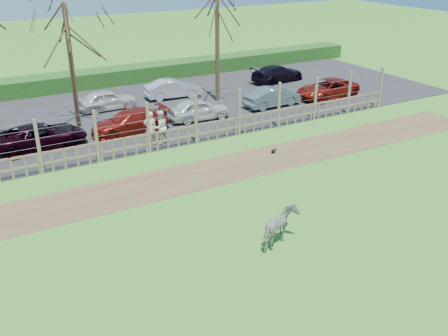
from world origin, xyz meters
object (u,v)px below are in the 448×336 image
zebra (280,228)px  visitor_a (150,128)px  car_2 (41,136)px  tree_right (217,16)px  crow (273,151)px  tree_mid (68,36)px  car_5 (272,97)px  car_4 (199,109)px  car_3 (130,122)px  car_11 (173,89)px  car_10 (107,100)px  visitor_b (160,127)px  car_13 (277,73)px  car_6 (327,89)px

zebra → visitor_a: (-0.33, 10.59, 0.25)m
zebra → car_2: 13.80m
tree_right → crow: 10.53m
tree_mid → car_5: 12.29m
crow → car_4: car_4 is taller
car_3 → car_11: size_ratio=1.14×
tree_mid → car_4: tree_mid is taller
car_5 → car_10: (-9.01, 4.37, 0.00)m
zebra → crow: bearing=-60.1°
tree_right → crow: (-1.87, -9.00, -5.13)m
visitor_b → car_4: size_ratio=0.49×
car_3 → car_13: bearing=108.5°
car_3 → car_4: same height
zebra → car_13: size_ratio=0.38×
car_2 → crow: bearing=-124.5°
tree_mid → car_6: size_ratio=1.58×
tree_mid → car_5: (11.32, -2.24, -4.23)m
car_2 → car_4: same height
visitor_b → car_6: size_ratio=0.40×
crow → car_6: bearing=35.9°
car_6 → car_13: size_ratio=1.04×
tree_mid → visitor_b: (2.89, -4.75, -3.96)m
car_4 → car_10: 5.92m
visitor_a → car_13: 14.66m
car_10 → car_3: bearing=175.6°
zebra → crow: size_ratio=5.79×
car_2 → car_6: same height
zebra → car_6: size_ratio=0.36×
car_10 → car_13: size_ratio=0.85×
car_4 → tree_right: bearing=-41.7°
tree_right → car_11: size_ratio=2.02×
zebra → car_13: zebra is taller
visitor_b → car_5: size_ratio=0.47×
tree_mid → car_11: tree_mid is taller
car_4 → car_13: bearing=-58.1°
tree_right → car_3: tree_right is taller
car_6 → car_5: bearing=-96.3°
zebra → crow: 8.06m
car_11 → tree_mid: bearing=116.1°
tree_mid → car_5: size_ratio=1.87×
crow → car_13: (7.99, 11.14, 0.53)m
tree_mid → tree_right: bearing=3.2°
visitor_a → visitor_b: size_ratio=1.00×
car_5 → car_6: same height
visitor_a → visitor_b: 0.49m
car_2 → car_6: size_ratio=1.00×
car_2 → car_13: size_ratio=1.04×
crow → car_13: bearing=54.3°
tree_mid → car_6: (15.53, -2.41, -4.23)m
tree_mid → car_3: tree_mid is taller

